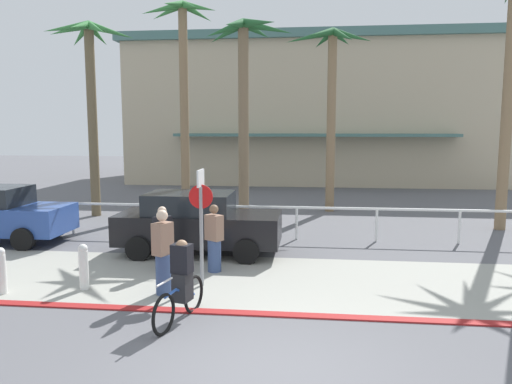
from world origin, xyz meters
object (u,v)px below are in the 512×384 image
at_px(bollard_3, 1,270).
at_px(bollard_0, 84,266).
at_px(palm_tree_1, 90,69).
at_px(palm_tree_5, 511,33).
at_px(cyclist_blue_0, 181,283).
at_px(pedestrian_1, 163,256).
at_px(car_black_1, 197,223).
at_px(pedestrian_0, 163,242).
at_px(palm_tree_3, 244,73).
at_px(pedestrian_2, 214,241).
at_px(palm_tree_2, 183,60).
at_px(stop_sign_bike_lane, 201,211).
at_px(palm_tree_4, 331,80).

bearing_deg(bollard_3, bollard_0, 16.80).
bearing_deg(palm_tree_1, bollard_0, -67.30).
height_order(bollard_3, palm_tree_5, palm_tree_5).
relative_size(cyclist_blue_0, pedestrian_1, 1.00).
bearing_deg(bollard_0, car_black_1, 62.41).
distance_m(pedestrian_0, pedestrian_1, 1.68).
relative_size(palm_tree_3, pedestrian_1, 3.94).
distance_m(pedestrian_1, pedestrian_2, 1.86).
height_order(palm_tree_2, palm_tree_3, palm_tree_2).
bearing_deg(palm_tree_1, cyclist_blue_0, -58.67).
bearing_deg(palm_tree_5, palm_tree_2, 165.80).
height_order(bollard_3, pedestrian_0, pedestrian_0).
bearing_deg(palm_tree_2, pedestrian_0, -78.74).
bearing_deg(palm_tree_3, bollard_0, -109.04).
bearing_deg(stop_sign_bike_lane, bollard_0, -168.01).
bearing_deg(pedestrian_0, car_black_1, 76.61).
distance_m(palm_tree_2, palm_tree_5, 12.04).
bearing_deg(palm_tree_1, palm_tree_4, 12.55).
bearing_deg(pedestrian_0, palm_tree_1, 124.38).
bearing_deg(cyclist_blue_0, palm_tree_3, 90.14).
distance_m(palm_tree_4, pedestrian_2, 10.60).
xyz_separation_m(palm_tree_3, palm_tree_4, (3.01, 3.48, 0.08)).
bearing_deg(palm_tree_2, car_black_1, -73.03).
bearing_deg(palm_tree_4, bollard_3, -122.35).
bearing_deg(palm_tree_1, palm_tree_5, -3.89).
height_order(bollard_3, pedestrian_2, pedestrian_2).
xyz_separation_m(bollard_3, palm_tree_4, (7.06, 11.15, 4.81)).
relative_size(bollard_3, car_black_1, 0.23).
distance_m(palm_tree_2, cyclist_blue_0, 13.54).
xyz_separation_m(bollard_3, palm_tree_1, (-2.05, 9.12, 5.10)).
distance_m(stop_sign_bike_lane, palm_tree_2, 11.43).
bearing_deg(bollard_3, stop_sign_bike_lane, 13.89).
distance_m(bollard_0, palm_tree_3, 8.97).
relative_size(car_black_1, pedestrian_1, 2.46).
bearing_deg(bollard_0, palm_tree_5, 34.48).
xyz_separation_m(palm_tree_1, pedestrian_1, (5.40, -8.76, -4.79)).
bearing_deg(bollard_3, car_black_1, 48.81).
relative_size(stop_sign_bike_lane, pedestrian_1, 1.43).
relative_size(palm_tree_5, car_black_1, 1.91).
bearing_deg(pedestrian_0, cyclist_blue_0, -67.13).
height_order(stop_sign_bike_lane, palm_tree_1, palm_tree_1).
bearing_deg(pedestrian_0, palm_tree_4, 65.37).
height_order(palm_tree_5, cyclist_blue_0, palm_tree_5).
height_order(cyclist_blue_0, pedestrian_2, pedestrian_2).
bearing_deg(bollard_0, cyclist_blue_0, -29.35).
relative_size(bollard_0, palm_tree_4, 0.14).
xyz_separation_m(car_black_1, cyclist_blue_0, (0.80, -4.67, -0.18)).
xyz_separation_m(stop_sign_bike_lane, bollard_0, (-2.45, -0.52, -1.16)).
bearing_deg(cyclist_blue_0, stop_sign_bike_lane, 91.74).
bearing_deg(palm_tree_1, car_black_1, -45.32).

